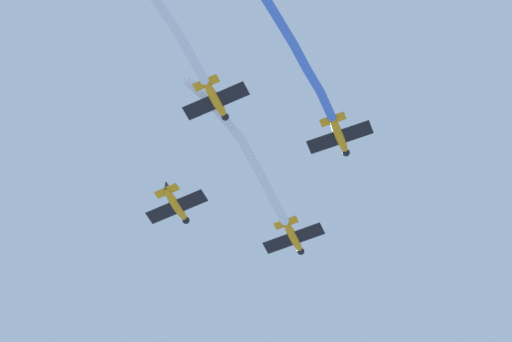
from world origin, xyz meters
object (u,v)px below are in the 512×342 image
object	(u,v)px
airplane_left_wing	(176,206)
airplane_right_wing	(340,136)
airplane_lead	(293,237)
airplane_slot	(216,100)

from	to	relation	value
airplane_left_wing	airplane_right_wing	world-z (taller)	airplane_right_wing
airplane_lead	airplane_slot	world-z (taller)	airplane_lead
airplane_lead	airplane_right_wing	distance (m)	12.30
airplane_left_wing	airplane_right_wing	distance (m)	17.39
airplane_right_wing	airplane_slot	size ratio (longest dim) A/B	0.99
airplane_right_wing	airplane_slot	distance (m)	12.30
airplane_left_wing	airplane_lead	bearing A→B (deg)	-43.95
airplane_lead	airplane_right_wing	xyz separation A→B (m)	(-10.87, 5.73, 0.30)
airplane_slot	airplane_left_wing	bearing A→B (deg)	45.06
airplane_lead	airplane_left_wing	size ratio (longest dim) A/B	1.00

